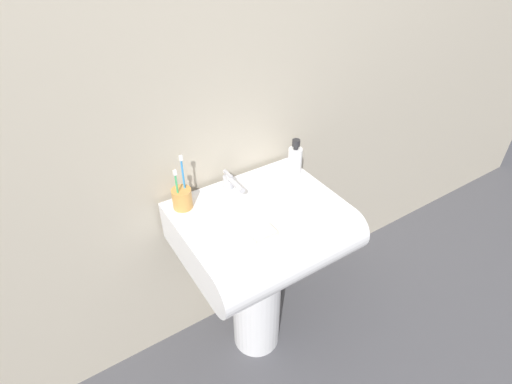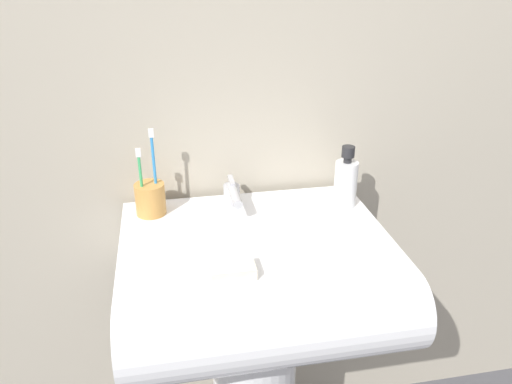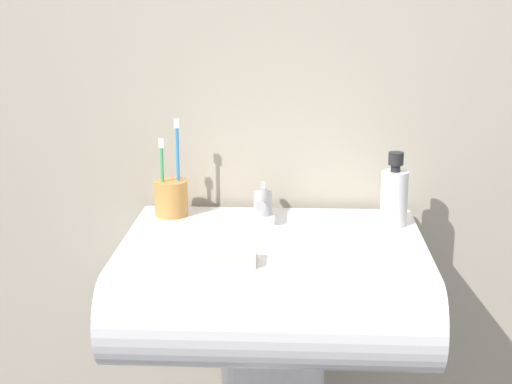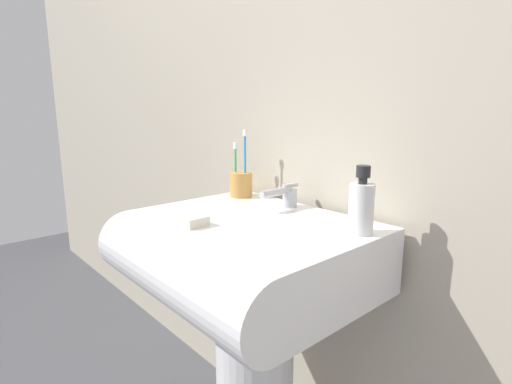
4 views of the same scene
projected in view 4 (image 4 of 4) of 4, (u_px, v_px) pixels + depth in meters
wall_back at (323, 79)px, 1.13m from camera, size 5.00×0.05×2.40m
sink_basin at (237, 255)px, 1.02m from camera, size 0.61×0.52×0.17m
faucet at (285, 195)px, 1.14m from camera, size 0.04×0.14×0.07m
toothbrush_cup at (241, 183)px, 1.29m from camera, size 0.07×0.07×0.22m
soap_bottle at (361, 206)px, 0.91m from camera, size 0.06×0.06×0.16m
bar_soap at (190, 219)px, 0.99m from camera, size 0.09×0.06×0.02m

